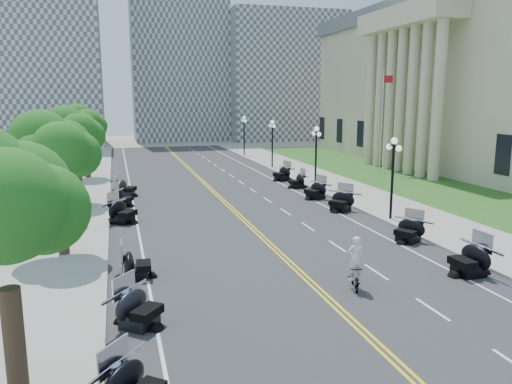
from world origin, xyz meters
TOP-DOWN VIEW (x-y plane):
  - ground at (0.00, 0.00)m, footprint 160.00×160.00m
  - road at (0.00, 10.00)m, footprint 16.00×90.00m
  - centerline_yellow_a at (-0.12, 10.00)m, footprint 0.12×90.00m
  - centerline_yellow_b at (0.12, 10.00)m, footprint 0.12×90.00m
  - edge_line_north at (6.40, 10.00)m, footprint 0.12×90.00m
  - edge_line_south at (-6.40, 10.00)m, footprint 0.12×90.00m
  - lane_dash_4 at (3.20, -8.00)m, footprint 0.12×2.00m
  - lane_dash_5 at (3.20, -4.00)m, footprint 0.12×2.00m
  - lane_dash_6 at (3.20, 0.00)m, footprint 0.12×2.00m
  - lane_dash_7 at (3.20, 4.00)m, footprint 0.12×2.00m
  - lane_dash_8 at (3.20, 8.00)m, footprint 0.12×2.00m
  - lane_dash_9 at (3.20, 12.00)m, footprint 0.12×2.00m
  - lane_dash_10 at (3.20, 16.00)m, footprint 0.12×2.00m
  - lane_dash_11 at (3.20, 20.00)m, footprint 0.12×2.00m
  - lane_dash_12 at (3.20, 24.00)m, footprint 0.12×2.00m
  - lane_dash_13 at (3.20, 28.00)m, footprint 0.12×2.00m
  - lane_dash_14 at (3.20, 32.00)m, footprint 0.12×2.00m
  - lane_dash_15 at (3.20, 36.00)m, footprint 0.12×2.00m
  - lane_dash_16 at (3.20, 40.00)m, footprint 0.12×2.00m
  - lane_dash_17 at (3.20, 44.00)m, footprint 0.12×2.00m
  - lane_dash_18 at (3.20, 48.00)m, footprint 0.12×2.00m
  - lane_dash_19 at (3.20, 52.00)m, footprint 0.12×2.00m
  - sidewalk_north at (10.50, 10.00)m, footprint 5.00×90.00m
  - sidewalk_south at (-10.50, 10.00)m, footprint 5.00×90.00m
  - lawn at (17.50, 18.00)m, footprint 9.00×60.00m
  - civic_building at (32.00, 22.00)m, footprint 26.00×51.00m
  - distant_block_a at (-18.00, 62.00)m, footprint 18.00×14.00m
  - distant_block_b at (4.00, 68.00)m, footprint 16.00×12.00m
  - distant_block_c at (22.00, 65.00)m, footprint 20.00×14.00m
  - street_lamp_2 at (8.60, 4.00)m, footprint 0.50×1.20m
  - street_lamp_3 at (8.60, 16.00)m, footprint 0.50×1.20m
  - street_lamp_4 at (8.60, 28.00)m, footprint 0.50×1.20m
  - street_lamp_5 at (8.60, 40.00)m, footprint 0.50×1.20m
  - flagpole at (18.00, 22.00)m, footprint 1.10×0.20m
  - tree_1 at (-10.00, -10.00)m, footprint 4.80×4.80m
  - tree_2 at (-10.00, 2.00)m, footprint 4.80×4.80m
  - tree_3 at (-10.00, 14.00)m, footprint 4.80×4.80m
  - tree_4 at (-10.00, 26.00)m, footprint 4.80×4.80m
  - motorcycle_n_4 at (6.79, -5.38)m, footprint 2.22×2.22m
  - motorcycle_n_5 at (7.09, -0.30)m, footprint 2.64×2.64m
  - motorcycle_n_7 at (6.80, 7.26)m, footprint 2.93×2.93m
  - motorcycle_n_8 at (6.72, 11.47)m, footprint 2.59×2.59m
  - motorcycle_n_9 at (7.01, 16.13)m, footprint 1.95×1.95m
  - motorcycle_n_10 at (7.01, 20.07)m, footprint 2.54×2.54m
  - motorcycle_s_4 at (-6.93, -6.52)m, footprint 2.80×2.80m
  - motorcycle_s_5 at (-6.83, -1.95)m, footprint 1.97×1.97m
  - motorcycle_s_7 at (-7.21, 7.86)m, footprint 3.03×3.03m
  - motorcycle_s_8 at (-7.12, 12.63)m, footprint 2.58×2.58m
  - motorcycle_s_9 at (-6.81, 16.26)m, footprint 2.72×2.72m
  - bicycle at (1.41, -5.46)m, footprint 0.93×1.72m
  - cyclist_rider at (1.41, -5.46)m, footprint 0.66×0.43m

SIDE VIEW (x-z plane):
  - ground at x=0.00m, z-range 0.00..0.00m
  - road at x=0.00m, z-range 0.00..0.01m
  - centerline_yellow_a at x=-0.12m, z-range 0.01..0.01m
  - centerline_yellow_b at x=0.12m, z-range 0.01..0.01m
  - edge_line_north at x=6.40m, z-range 0.01..0.01m
  - edge_line_south at x=-6.40m, z-range 0.01..0.01m
  - lane_dash_4 at x=3.20m, z-range 0.01..0.01m
  - lane_dash_5 at x=3.20m, z-range 0.01..0.01m
  - lane_dash_6 at x=3.20m, z-range 0.01..0.01m
  - lane_dash_7 at x=3.20m, z-range 0.01..0.01m
  - lane_dash_8 at x=3.20m, z-range 0.01..0.01m
  - lane_dash_9 at x=3.20m, z-range 0.01..0.01m
  - lane_dash_10 at x=3.20m, z-range 0.01..0.01m
  - lane_dash_11 at x=3.20m, z-range 0.01..0.01m
  - lane_dash_12 at x=3.20m, z-range 0.01..0.01m
  - lane_dash_13 at x=3.20m, z-range 0.01..0.01m
  - lane_dash_14 at x=3.20m, z-range 0.01..0.01m
  - lane_dash_15 at x=3.20m, z-range 0.01..0.01m
  - lane_dash_16 at x=3.20m, z-range 0.01..0.01m
  - lane_dash_17 at x=3.20m, z-range 0.01..0.01m
  - lane_dash_18 at x=3.20m, z-range 0.01..0.01m
  - lane_dash_19 at x=3.20m, z-range 0.01..0.01m
  - lawn at x=17.50m, z-range 0.00..0.10m
  - sidewalk_north at x=10.50m, z-range 0.00..0.15m
  - sidewalk_south at x=-10.50m, z-range 0.00..0.15m
  - bicycle at x=1.41m, z-range 0.00..1.00m
  - motorcycle_n_9 at x=7.01m, z-range 0.00..1.31m
  - motorcycle_s_8 at x=-7.12m, z-range 0.00..1.33m
  - motorcycle_s_5 at x=-6.83m, z-range 0.00..1.33m
  - motorcycle_n_5 at x=7.09m, z-range 0.00..1.36m
  - motorcycle_s_4 at x=-6.93m, z-range 0.00..1.39m
  - motorcycle_n_8 at x=6.72m, z-range 0.00..1.42m
  - motorcycle_n_10 at x=7.01m, z-range 0.00..1.43m
  - motorcycle_s_9 at x=-6.81m, z-range 0.00..1.45m
  - motorcycle_n_7 at x=6.80m, z-range 0.00..1.47m
  - motorcycle_n_4 at x=6.79m, z-range 0.00..1.50m
  - motorcycle_s_7 at x=-7.21m, z-range 0.00..1.53m
  - cyclist_rider at x=1.41m, z-range 1.00..2.80m
  - street_lamp_2 at x=8.60m, z-range 0.15..5.05m
  - street_lamp_3 at x=8.60m, z-range 0.15..5.05m
  - street_lamp_4 at x=8.60m, z-range 0.15..5.05m
  - street_lamp_5 at x=8.60m, z-range 0.15..5.05m
  - tree_1 at x=-10.00m, z-range 0.15..9.35m
  - tree_2 at x=-10.00m, z-range 0.15..9.35m
  - tree_3 at x=-10.00m, z-range 0.15..9.35m
  - tree_4 at x=-10.00m, z-range 0.15..9.35m
  - flagpole at x=18.00m, z-range 0.00..10.00m
  - civic_building at x=32.00m, z-range 0.00..17.80m
  - distant_block_c at x=22.00m, z-range 0.00..22.00m
  - distant_block_a at x=-18.00m, z-range 0.00..26.00m
  - distant_block_b at x=4.00m, z-range 0.00..30.00m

